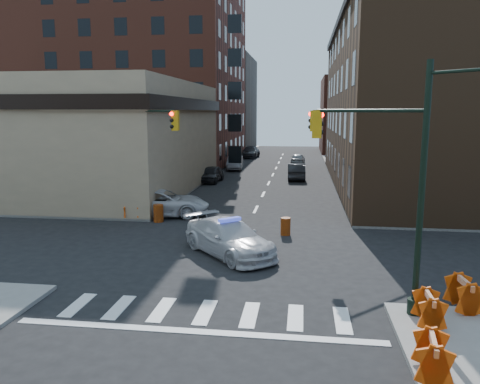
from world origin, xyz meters
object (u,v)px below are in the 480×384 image
(parked_car_wnear, at_px, (211,174))
(pedestrian_a, at_px, (118,203))
(pickup, at_px, (162,203))
(parked_car_wfar, at_px, (235,163))
(barrel_bank, at_px, (158,213))
(barricade_nw_a, at_px, (132,211))
(parked_car_enear, at_px, (296,172))
(pedestrian_b, at_px, (82,200))
(barricade_se_a, at_px, (464,294))
(police_car, at_px, (229,238))
(barrel_road, at_px, (286,226))

(parked_car_wnear, bearing_deg, pedestrian_a, -96.75)
(pickup, bearing_deg, parked_car_wnear, -10.58)
(parked_car_wfar, bearing_deg, barrel_bank, -96.14)
(barrel_bank, bearing_deg, barricade_nw_a, 174.21)
(parked_car_enear, distance_m, pedestrian_b, 22.65)
(parked_car_wfar, height_order, parked_car_enear, parked_car_enear)
(barricade_se_a, bearing_deg, parked_car_wnear, 22.09)
(police_car, xyz_separation_m, barrel_bank, (-5.29, 5.94, -0.28))
(barrel_bank, bearing_deg, police_car, -48.33)
(pedestrian_b, distance_m, barricade_nw_a, 3.80)
(barricade_se_a, height_order, barricade_nw_a, barricade_se_a)
(parked_car_enear, bearing_deg, police_car, 81.47)
(barricade_nw_a, bearing_deg, parked_car_enear, 55.60)
(pedestrian_a, distance_m, barricade_se_a, 20.41)
(police_car, distance_m, barrel_bank, 7.96)
(pedestrian_a, bearing_deg, barrel_bank, 21.81)
(parked_car_wfar, height_order, barrel_road, parked_car_wfar)
(parked_car_wnear, distance_m, pedestrian_b, 16.36)
(police_car, height_order, pedestrian_a, pedestrian_a)
(pedestrian_a, xyz_separation_m, pedestrian_b, (-2.66, 0.64, 0.01))
(barricade_nw_a, bearing_deg, parked_car_wnear, 76.51)
(pedestrian_b, distance_m, barrel_road, 13.51)
(parked_car_wfar, relative_size, barrel_road, 4.98)
(pedestrian_b, relative_size, barricade_nw_a, 1.61)
(pickup, bearing_deg, parked_car_enear, -34.63)
(police_car, bearing_deg, pedestrian_b, 104.88)
(pickup, xyz_separation_m, pedestrian_b, (-5.08, -0.65, 0.18))
(parked_car_wfar, relative_size, pedestrian_b, 2.72)
(barrel_bank, bearing_deg, parked_car_enear, 67.51)
(parked_car_wfar, bearing_deg, pickup, -96.97)
(pedestrian_b, bearing_deg, police_car, -49.78)
(parked_car_enear, bearing_deg, pedestrian_b, 51.40)
(pedestrian_a, bearing_deg, pedestrian_b, -163.35)
(pickup, relative_size, barricade_se_a, 4.42)
(police_car, distance_m, barricade_se_a, 10.23)
(police_car, relative_size, parked_car_wnear, 1.26)
(barrel_bank, height_order, barricade_se_a, barricade_se_a)
(pedestrian_a, bearing_deg, barricade_se_a, -4.80)
(pedestrian_b, bearing_deg, pedestrian_a, -30.11)
(police_car, height_order, parked_car_wfar, police_car)
(pedestrian_a, relative_size, barrel_bank, 1.61)
(police_car, xyz_separation_m, parked_car_enear, (2.71, 25.26, -0.03))
(parked_car_wfar, relative_size, barrel_bank, 4.45)
(parked_car_enear, height_order, barricade_se_a, parked_car_enear)
(police_car, height_order, barrel_road, police_car)
(parked_car_wnear, bearing_deg, parked_car_wfar, 87.88)
(pickup, relative_size, pedestrian_a, 3.55)
(police_car, bearing_deg, parked_car_wfar, 55.90)
(pedestrian_b, bearing_deg, parked_car_wfar, 59.60)
(parked_car_wfar, distance_m, barrel_bank, 26.40)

